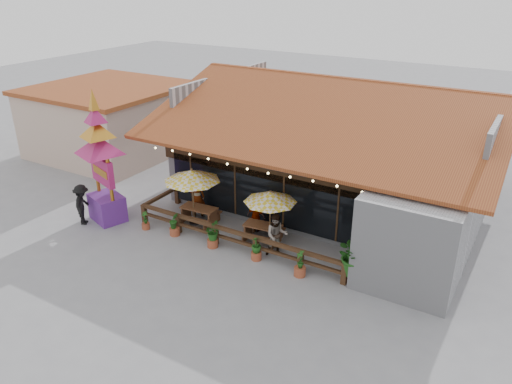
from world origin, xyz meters
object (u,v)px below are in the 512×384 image
Objects in this scene: umbrella_right at (270,197)px; pedestrian at (82,205)px; picnic_table_left at (199,212)px; thai_sign_tower at (99,149)px; tropical_plant at (355,257)px; umbrella_left at (192,176)px; picnic_table_right at (263,230)px.

pedestrian is at bearing -160.51° from umbrella_right.
umbrella_right is at bearing 2.33° from picnic_table_left.
thai_sign_tower is 2.75m from pedestrian.
tropical_plant is (7.83, -0.94, 0.57)m from picnic_table_left.
umbrella_right is at bearing 4.74° from umbrella_left.
thai_sign_tower is at bearing -164.88° from umbrella_right.
thai_sign_tower is (-3.72, -1.72, 1.12)m from umbrella_left.
pedestrian is (-0.64, -0.86, -2.54)m from thai_sign_tower.
umbrella_right is 7.93m from thai_sign_tower.
umbrella_right is (3.81, 0.32, -0.28)m from umbrella_left.
picnic_table_right is 0.27× the size of thai_sign_tower.
picnic_table_right is at bearing 167.65° from tropical_plant.
umbrella_right reaches higher than picnic_table_right.
picnic_table_left is 5.24m from thai_sign_tower.
picnic_table_right is (3.52, 0.21, -1.85)m from umbrella_left.
picnic_table_left is at bearing 44.99° from umbrella_left.
picnic_table_right is (3.35, 0.04, -0.01)m from picnic_table_left.
tropical_plant reaches higher than pedestrian.
pedestrian is at bearing -148.80° from picnic_table_left.
umbrella_left is 1.74× the size of pedestrian.
picnic_table_left is at bearing -177.67° from umbrella_right.
thai_sign_tower is (-7.53, -2.03, 1.40)m from umbrella_right.
umbrella_right is 1.60× the size of picnic_table_left.
picnic_table_left reaches higher than picnic_table_right.
umbrella_right reaches higher than tropical_plant.
umbrella_left reaches higher than umbrella_right.
thai_sign_tower reaches higher than umbrella_left.
umbrella_left is 1.73× the size of tropical_plant.
picnic_table_left is 5.31m from pedestrian.
umbrella_right is 3.96m from picnic_table_left.
umbrella_right is at bearing 165.42° from tropical_plant.
pedestrian is (-8.17, -2.89, -1.14)m from umbrella_right.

